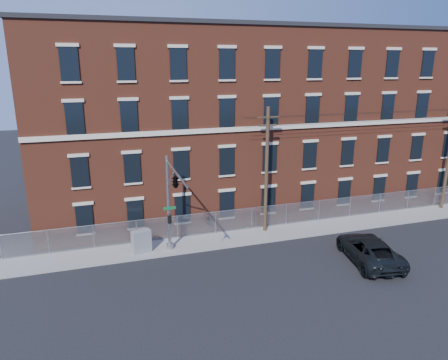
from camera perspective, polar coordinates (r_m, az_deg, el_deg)
name	(u,v)px	position (r m, az deg, el deg)	size (l,w,h in m)	color
ground	(270,266)	(28.80, 6.33, -11.71)	(140.00, 140.00, 0.00)	black
sidewalk	(373,220)	(38.52, 19.88, -5.20)	(65.00, 3.00, 0.12)	gray
mill_building	(326,115)	(43.82, 13.84, 8.69)	(55.30, 14.32, 16.30)	brown
chain_link_fence	(365,204)	(39.16, 18.88, -3.21)	(59.06, 0.06, 1.85)	#A5A8AD
traffic_signal_mast	(174,189)	(27.03, -6.95, -1.24)	(0.90, 6.75, 7.00)	#9EA0A5
utility_pole_near	(267,168)	(32.47, 5.89, 1.62)	(1.80, 0.28, 10.00)	#403020
pickup_truck	(369,250)	(30.62, 19.36, -9.04)	(2.86, 6.19, 1.72)	black
utility_cabinet	(141,241)	(30.54, -11.32, -8.30)	(1.32, 0.66, 1.65)	slate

